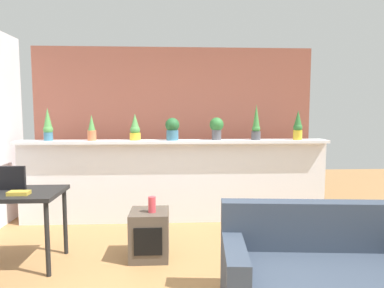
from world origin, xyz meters
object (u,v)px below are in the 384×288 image
Objects in this scene: potted_plant_0 at (48,126)px; couch at (326,277)px; potted_plant_3 at (172,128)px; desk at (4,200)px; potted_plant_1 at (92,129)px; tv_monitor at (7,178)px; potted_plant_4 at (217,127)px; book_on_desk at (19,193)px; potted_plant_2 at (135,129)px; potted_plant_5 at (256,125)px; vase_on_shelf at (152,204)px; potted_plant_6 at (298,126)px; side_cube_shelf at (150,234)px.

potted_plant_0 is 3.72m from couch.
potted_plant_3 reaches higher than desk.
potted_plant_1 reaches higher than tv_monitor.
book_on_desk is at bearing -145.94° from potted_plant_4.
potted_plant_5 reaches higher than potted_plant_2.
couch is (2.61, -0.80, -0.49)m from book_on_desk.
vase_on_shelf is at bearing 2.68° from desk.
desk is at bearing -160.50° from potted_plant_6.
tv_monitor is at bearing -145.80° from potted_plant_3.
potted_plant_6 is 3.48m from book_on_desk.
potted_plant_2 reaches higher than couch.
potted_plant_0 is 1.15m from potted_plant_2.
potted_plant_2 is 1.16× the size of potted_plant_4.
potted_plant_2 is (1.15, 0.02, -0.05)m from potted_plant_0.
potted_plant_0 is 2.70× the size of vase_on_shelf.
potted_plant_5 is 3.06m from tv_monitor.
vase_on_shelf is (-1.35, -1.14, -0.77)m from potted_plant_5.
couch is (1.17, -2.14, -1.02)m from potted_plant_3.
potted_plant_0 is 1.19× the size of tv_monitor.
potted_plant_2 reaches higher than potted_plant_1.
potted_plant_3 reaches higher than tv_monitor.
desk is 1.48m from side_cube_shelf.
tv_monitor is (-2.26, -1.17, -0.45)m from potted_plant_4.
book_on_desk is at bearing -124.17° from potted_plant_2.
vase_on_shelf is 1.73m from couch.
potted_plant_0 reaches higher than vase_on_shelf.
potted_plant_0 is 0.58m from potted_plant_1.
vase_on_shelf is (-0.20, -1.14, -0.73)m from potted_plant_3.
couch is (0.03, -2.15, -1.07)m from potted_plant_5.
potted_plant_6 is 1.11× the size of tv_monitor.
potted_plant_4 is at bearing 55.49° from vase_on_shelf.
potted_plant_6 reaches higher than potted_plant_3.
book_on_desk is 2.78m from couch.
potted_plant_3 is 0.99× the size of potted_plant_4.
potted_plant_5 is at bearing 23.34° from desk.
potted_plant_0 is 1.24m from tv_monitor.
potted_plant_4 is at bearing 27.32° from tv_monitor.
potted_plant_1 is at bearing 64.51° from desk.
potted_plant_4 is at bearing 177.28° from potted_plant_6.
potted_plant_3 is 0.63× the size of potted_plant_5.
potted_plant_5 is (0.54, -0.04, 0.03)m from potted_plant_4.
potted_plant_1 is 1.08m from potted_plant_3.
potted_plant_5 is 2.09m from side_cube_shelf.
desk is (-2.26, -1.25, -0.66)m from potted_plant_4.
potted_plant_2 is at bearing 175.88° from potted_plant_3.
desk is at bearing -143.89° from potted_plant_3.
vase_on_shelf is at bearing -139.87° from potted_plant_5.
desk reaches higher than vase_on_shelf.
tv_monitor is at bearing 160.16° from couch.
potted_plant_5 is 1.93m from vase_on_shelf.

